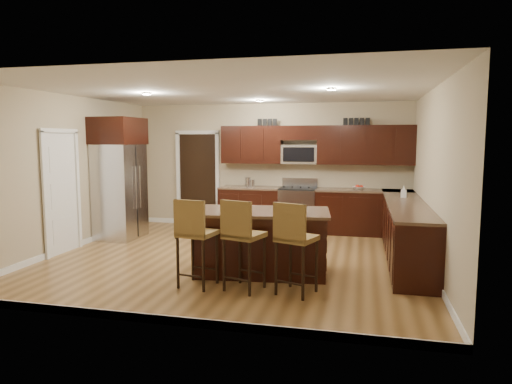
% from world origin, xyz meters
% --- Properties ---
extents(floor, '(6.00, 6.00, 0.00)m').
position_xyz_m(floor, '(0.00, 0.00, 0.00)').
color(floor, olive).
rests_on(floor, ground).
extents(ceiling, '(6.00, 6.00, 0.00)m').
position_xyz_m(ceiling, '(0.00, 0.00, 2.70)').
color(ceiling, silver).
rests_on(ceiling, wall_back).
extents(wall_back, '(6.00, 0.00, 6.00)m').
position_xyz_m(wall_back, '(0.00, 2.75, 1.35)').
color(wall_back, tan).
rests_on(wall_back, floor).
extents(wall_left, '(0.00, 5.50, 5.50)m').
position_xyz_m(wall_left, '(-3.00, 0.00, 1.35)').
color(wall_left, tan).
rests_on(wall_left, floor).
extents(wall_right, '(0.00, 5.50, 5.50)m').
position_xyz_m(wall_right, '(3.00, 0.00, 1.35)').
color(wall_right, tan).
rests_on(wall_right, floor).
extents(base_cabinets, '(4.02, 3.96, 0.92)m').
position_xyz_m(base_cabinets, '(1.90, 1.45, 0.46)').
color(base_cabinets, black).
rests_on(base_cabinets, floor).
extents(upper_cabinets, '(4.00, 0.33, 0.80)m').
position_xyz_m(upper_cabinets, '(1.04, 2.58, 1.84)').
color(upper_cabinets, black).
rests_on(upper_cabinets, wall_back).
extents(range, '(0.76, 0.64, 1.11)m').
position_xyz_m(range, '(0.68, 2.45, 0.47)').
color(range, silver).
rests_on(range, floor).
extents(microwave, '(0.76, 0.31, 0.40)m').
position_xyz_m(microwave, '(0.68, 2.60, 1.62)').
color(microwave, silver).
rests_on(microwave, upper_cabinets).
extents(doorway, '(0.85, 0.03, 2.06)m').
position_xyz_m(doorway, '(-1.65, 2.73, 1.03)').
color(doorway, black).
rests_on(doorway, floor).
extents(pantry_door, '(0.03, 0.80, 2.04)m').
position_xyz_m(pantry_door, '(-2.98, -0.30, 1.02)').
color(pantry_door, white).
rests_on(pantry_door, floor).
extents(letter_decor, '(2.20, 0.03, 0.15)m').
position_xyz_m(letter_decor, '(0.90, 2.58, 2.29)').
color(letter_decor, black).
rests_on(letter_decor, upper_cabinets).
extents(island, '(2.04, 1.23, 0.92)m').
position_xyz_m(island, '(0.58, -0.68, 0.43)').
color(island, black).
rests_on(island, floor).
extents(stool_left, '(0.50, 0.50, 1.18)m').
position_xyz_m(stool_left, '(-0.12, -1.52, 0.73)').
color(stool_left, olive).
rests_on(stool_left, floor).
extents(stool_mid, '(0.55, 0.55, 1.19)m').
position_xyz_m(stool_mid, '(0.51, -1.52, 0.74)').
color(stool_mid, olive).
rests_on(stool_mid, floor).
extents(stool_right, '(0.56, 0.56, 1.17)m').
position_xyz_m(stool_right, '(1.19, -1.52, 0.73)').
color(stool_right, olive).
rests_on(stool_right, floor).
extents(refrigerator, '(0.79, 0.98, 2.35)m').
position_xyz_m(refrigerator, '(-2.62, 1.00, 1.20)').
color(refrigerator, silver).
rests_on(refrigerator, floor).
extents(floor_mat, '(1.06, 0.86, 0.01)m').
position_xyz_m(floor_mat, '(0.31, 1.55, 0.01)').
color(floor_mat, brown).
rests_on(floor_mat, floor).
extents(fruit_bowl, '(0.28, 0.28, 0.06)m').
position_xyz_m(fruit_bowl, '(1.92, 2.45, 0.95)').
color(fruit_bowl, silver).
rests_on(fruit_bowl, base_cabinets).
extents(soap_bottle, '(0.11, 0.11, 0.21)m').
position_xyz_m(soap_bottle, '(2.70, 1.31, 1.02)').
color(soap_bottle, '#B2B2B2').
rests_on(soap_bottle, base_cabinets).
extents(canister_tall, '(0.12, 0.12, 0.20)m').
position_xyz_m(canister_tall, '(-0.41, 2.45, 1.02)').
color(canister_tall, silver).
rests_on(canister_tall, base_cabinets).
extents(canister_short, '(0.11, 0.11, 0.15)m').
position_xyz_m(canister_short, '(-0.31, 2.45, 1.00)').
color(canister_short, silver).
rests_on(canister_short, base_cabinets).
extents(island_jar, '(0.10, 0.10, 0.10)m').
position_xyz_m(island_jar, '(0.08, -0.68, 0.97)').
color(island_jar, white).
rests_on(island_jar, island).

